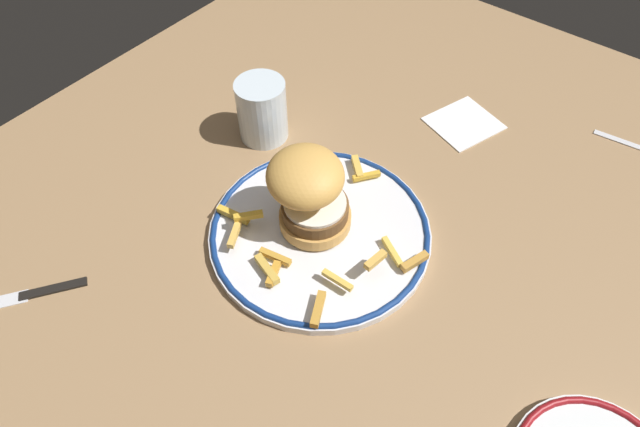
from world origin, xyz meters
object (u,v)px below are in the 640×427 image
at_px(burger, 310,192).
at_px(napkin, 464,123).
at_px(knife, 23,296).
at_px(dinner_plate, 320,231).
at_px(water_glass, 262,114).

distance_m(burger, napkin, 0.33).
bearing_deg(knife, dinner_plate, -37.33).
xyz_separation_m(water_glass, knife, (-0.40, 0.04, -0.04)).
relative_size(dinner_plate, burger, 2.10).
bearing_deg(burger, napkin, -11.18).
bearing_deg(water_glass, napkin, -47.50).
bearing_deg(napkin, water_glass, 132.50).
height_order(dinner_plate, knife, dinner_plate).
bearing_deg(water_glass, knife, 174.54).
bearing_deg(water_glass, burger, -119.96).
distance_m(dinner_plate, knife, 0.37).
relative_size(water_glass, knife, 0.61).
height_order(dinner_plate, napkin, dinner_plate).
bearing_deg(knife, napkin, -23.87).
bearing_deg(napkin, knife, 156.13).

